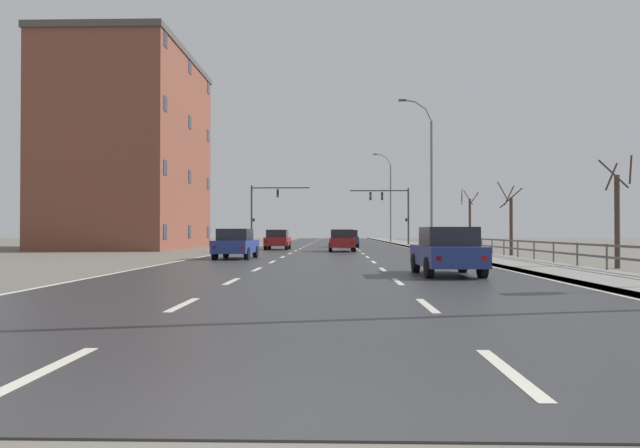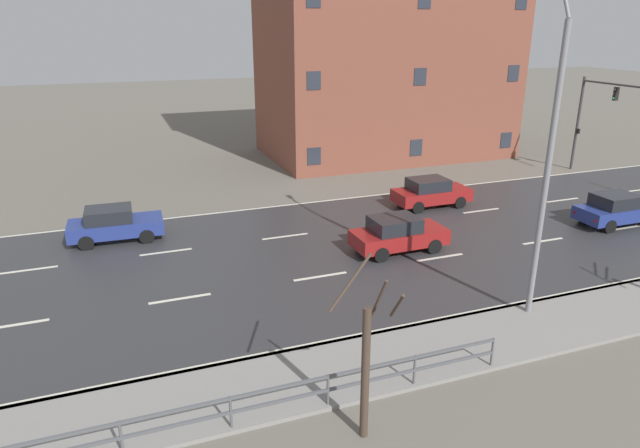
# 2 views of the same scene
# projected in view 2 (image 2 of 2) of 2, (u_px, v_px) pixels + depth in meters

# --- Properties ---
(ground_plane) EXTENTS (160.00, 160.00, 0.12)m
(ground_plane) POSITION_uv_depth(u_px,v_px,m) (555.00, 220.00, 28.64)
(ground_plane) COLOR #666056
(street_lamp_midground) EXTENTS (2.51, 0.24, 11.14)m
(street_lamp_midground) POSITION_uv_depth(u_px,v_px,m) (546.00, 157.00, 17.57)
(street_lamp_midground) COLOR slate
(street_lamp_midground) RESTS_ON ground
(traffic_signal_left) EXTENTS (5.96, 0.36, 6.09)m
(traffic_signal_left) POSITION_uv_depth(u_px,v_px,m) (593.00, 111.00, 35.97)
(traffic_signal_left) COLOR #38383A
(traffic_signal_left) RESTS_ON ground
(car_far_left) EXTENTS (1.86, 4.11, 1.57)m
(car_far_left) POSITION_uv_depth(u_px,v_px,m) (617.00, 209.00, 27.50)
(car_far_left) COLOR navy
(car_far_left) RESTS_ON ground
(car_far_right) EXTENTS (1.95, 4.16, 1.57)m
(car_far_right) POSITION_uv_depth(u_px,v_px,m) (114.00, 224.00, 25.50)
(car_far_right) COLOR navy
(car_far_right) RESTS_ON ground
(car_mid_centre) EXTENTS (1.90, 4.13, 1.57)m
(car_mid_centre) POSITION_uv_depth(u_px,v_px,m) (398.00, 234.00, 24.30)
(car_mid_centre) COLOR maroon
(car_mid_centre) RESTS_ON ground
(car_near_left) EXTENTS (1.86, 4.11, 1.57)m
(car_near_left) POSITION_uv_depth(u_px,v_px,m) (431.00, 192.00, 30.23)
(car_near_left) COLOR maroon
(car_near_left) RESTS_ON ground
(brick_building) EXTENTS (10.22, 17.40, 16.48)m
(brick_building) POSITION_uv_depth(u_px,v_px,m) (386.00, 39.00, 40.19)
(brick_building) COLOR brown
(brick_building) RESTS_ON ground
(bare_tree_mid) EXTENTS (1.57, 1.63, 4.46)m
(bare_tree_mid) POSITION_uv_depth(u_px,v_px,m) (367.00, 363.00, 12.99)
(bare_tree_mid) COLOR #423328
(bare_tree_mid) RESTS_ON ground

